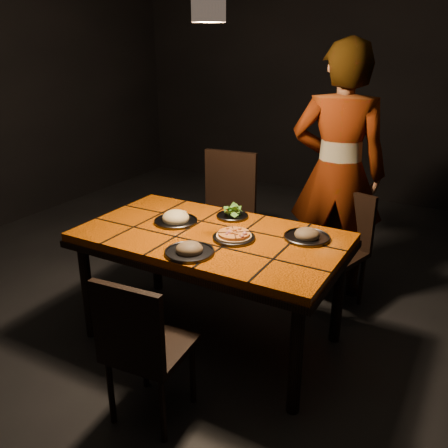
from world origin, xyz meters
The scene contains 12 objects.
room_shell centered at (0.00, 0.00, 1.50)m, with size 6.04×7.04×3.08m.
dining_table centered at (0.00, 0.00, 0.67)m, with size 1.62×0.92×0.75m.
chair_near centered at (0.08, -0.81, 0.48)m, with size 0.41×0.41×0.84m.
chair_far_left centered at (-0.44, 0.97, 0.57)m, with size 0.50×0.50×1.00m.
chair_far_right centered at (0.58, 0.88, 0.48)m, with size 0.47×0.47×0.84m.
diner centered at (0.46, 1.04, 0.94)m, with size 0.69×0.45×1.88m, color brown.
pendant_lamp centered at (0.00, 0.00, 2.02)m, with size 0.18×0.18×1.06m.
plate_pizza centered at (0.16, -0.01, 0.77)m, with size 0.29×0.29×0.04m.
plate_pasta centered at (-0.29, 0.05, 0.77)m, with size 0.28×0.28×0.09m.
plate_salad centered at (-0.02, 0.31, 0.78)m, with size 0.21×0.21×0.07m.
plate_mushroom_a centered at (0.05, -0.31, 0.77)m, with size 0.28×0.28×0.09m.
plate_mushroom_b centered at (0.54, 0.21, 0.77)m, with size 0.28×0.28×0.09m.
Camera 1 is at (1.38, -2.30, 1.86)m, focal length 38.00 mm.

